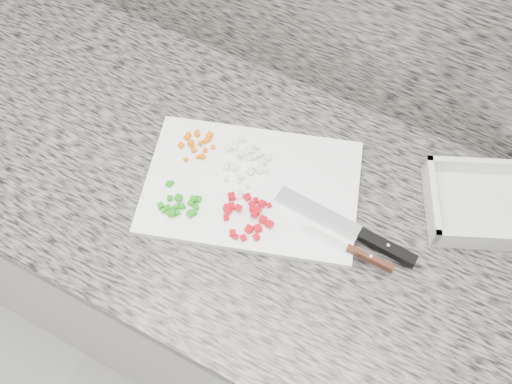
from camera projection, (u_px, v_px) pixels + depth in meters
cabinet at (253, 285)px, 1.48m from camera, size 3.92×0.62×0.86m
countertop at (252, 198)px, 1.09m from camera, size 3.96×0.64×0.04m
cutting_board at (252, 187)px, 1.07m from camera, size 0.46×0.38×0.01m
carrot_pile at (197, 142)px, 1.11m from camera, size 0.07×0.08×0.02m
onion_pile at (249, 159)px, 1.09m from camera, size 0.10×0.09×0.02m
green_pepper_pile at (180, 205)px, 1.04m from camera, size 0.08×0.07×0.02m
red_pepper_pile at (247, 215)px, 1.03m from camera, size 0.10×0.10×0.02m
garlic_pile at (239, 187)px, 1.06m from camera, size 0.05×0.05×0.01m
chef_knife at (363, 236)px, 1.01m from camera, size 0.27×0.05×0.02m
paring_knife at (358, 253)px, 0.99m from camera, size 0.17×0.02×0.02m
tray at (490, 206)px, 1.04m from camera, size 0.28×0.25×0.05m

